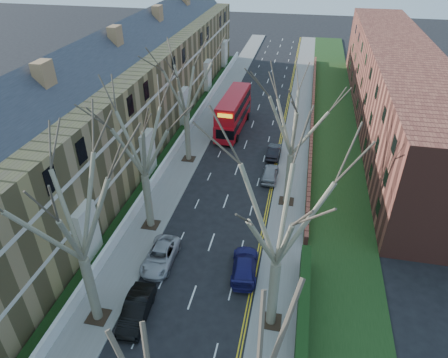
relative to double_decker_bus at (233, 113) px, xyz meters
The scene contains 17 objects.
pavement_left 4.75m from the double_decker_bus, 151.64° to the left, with size 3.00×102.00×0.12m, color slate.
pavement_right 8.78m from the double_decker_bus, 13.65° to the left, with size 3.00×102.00×0.12m, color slate.
terrace_left 13.27m from the double_decker_bus, 152.21° to the right, with size 9.70×78.00×13.60m.
flats_right 20.82m from the double_decker_bus, 16.93° to the left, with size 13.97×54.00×10.00m.
front_wall_left 8.20m from the double_decker_bus, 131.89° to the right, with size 0.30×78.00×1.00m.
grass_verge_right 13.10m from the double_decker_bus, ahead, with size 6.00×102.00×0.06m.
tree_left_mid 32.03m from the double_decker_bus, 96.30° to the right, with size 10.50×10.50×14.71m.
tree_left_far 22.40m from the double_decker_bus, 99.26° to the right, with size 10.15×10.15×14.22m.
tree_left_dist 12.10m from the double_decker_bus, 110.84° to the right, with size 10.50×10.50×14.71m.
tree_right_mid 30.95m from the double_decker_bus, 74.62° to the right, with size 10.50×10.50×14.71m.
tree_right_far 18.38m from the double_decker_bus, 61.98° to the right, with size 10.15×10.15×14.22m.
double_decker_bus is the anchor object (origin of this frame).
car_left_mid 30.41m from the double_decker_bus, 91.64° to the right, with size 1.53×4.38×1.44m, color black.
car_left_far 25.18m from the double_decker_bus, 92.40° to the right, with size 2.16×4.69×1.30m, color #A3A2A7.
car_right_near 25.47m from the double_decker_bus, 77.43° to the right, with size 1.89×4.66×1.35m, color navy.
car_right_mid 12.71m from the double_decker_bus, 61.72° to the right, with size 1.59×3.95×1.34m, color gray.
car_right_far 8.68m from the double_decker_bus, 46.66° to the right, with size 1.36×3.90×1.28m, color black.
Camera 1 is at (6.19, -9.57, 22.33)m, focal length 32.00 mm.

